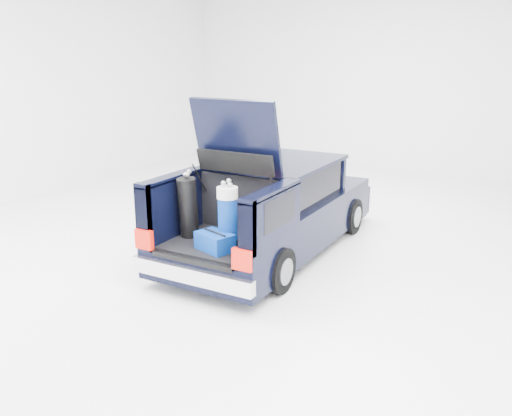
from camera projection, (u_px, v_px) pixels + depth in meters
The scene contains 6 objects.
ground at pixel (271, 250), 8.68m from camera, with size 14.00×14.00×0.00m, color white.
car at pixel (275, 208), 8.58m from camera, with size 1.87×4.65×2.47m.
red_suitcase at pixel (261, 222), 7.14m from camera, with size 0.39×0.27×0.62m.
black_golf_bag at pixel (188, 207), 7.37m from camera, with size 0.29×0.35×0.93m.
blue_golf_bag at pixel (228, 217), 6.99m from camera, with size 0.35×0.35×0.91m.
blue_duffel at pixel (215, 241), 6.95m from camera, with size 0.56×0.45×0.25m.
Camera 1 is at (3.76, -7.24, 3.05)m, focal length 38.00 mm.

